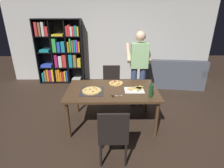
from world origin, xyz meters
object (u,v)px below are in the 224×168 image
object	(u,v)px
chair_near_camera	(113,133)
chair_far_side	(112,82)
person_serving_pizza	(139,65)
kitchen_scissors	(115,96)
bookshelf	(61,53)
dining_table	(112,93)
pepperoni_pizza_on_tray	(92,91)
second_pizza_plain	(116,83)
wine_bottle	(151,91)
couch	(173,76)

from	to	relation	value
chair_near_camera	chair_far_side	size ratio (longest dim) A/B	1.00
person_serving_pizza	kitchen_scissors	world-z (taller)	person_serving_pizza
bookshelf	chair_near_camera	bearing A→B (deg)	-65.17
dining_table	bookshelf	xyz separation A→B (m)	(-1.56, 2.37, 0.26)
dining_table	pepperoni_pizza_on_tray	world-z (taller)	pepperoni_pizza_on_tray
person_serving_pizza	pepperoni_pizza_on_tray	bearing A→B (deg)	-138.63
dining_table	bookshelf	bearing A→B (deg)	123.35
person_serving_pizza	chair_near_camera	bearing A→B (deg)	-109.08
second_pizza_plain	chair_near_camera	bearing A→B (deg)	-93.79
chair_far_side	person_serving_pizza	size ratio (longest dim) A/B	0.51
chair_far_side	person_serving_pizza	world-z (taller)	person_serving_pizza
chair_near_camera	chair_far_side	xyz separation A→B (m)	(0.00, 2.00, 0.00)
chair_near_camera	wine_bottle	xyz separation A→B (m)	(0.66, 0.67, 0.36)
wine_bottle	person_serving_pizza	bearing A→B (deg)	92.20
pepperoni_pizza_on_tray	bookshelf	bearing A→B (deg)	115.65
chair_near_camera	couch	size ratio (longest dim) A/B	0.50
pepperoni_pizza_on_tray	second_pizza_plain	world-z (taller)	pepperoni_pizza_on_tray
dining_table	pepperoni_pizza_on_tray	distance (m)	0.40
dining_table	pepperoni_pizza_on_tray	size ratio (longest dim) A/B	4.09
chair_near_camera	chair_far_side	distance (m)	2.00
bookshelf	person_serving_pizza	bearing A→B (deg)	-36.12
couch	bookshelf	bearing A→B (deg)	173.64
bookshelf	dining_table	bearing A→B (deg)	-56.65
dining_table	pepperoni_pizza_on_tray	xyz separation A→B (m)	(-0.38, -0.09, 0.08)
couch	second_pizza_plain	size ratio (longest dim) A/B	6.14
dining_table	chair_far_side	xyz separation A→B (m)	(0.00, 1.00, -0.17)
chair_near_camera	person_serving_pizza	bearing A→B (deg)	70.92
dining_table	couch	bearing A→B (deg)	46.42
pepperoni_pizza_on_tray	wine_bottle	distance (m)	1.07
couch	chair_near_camera	bearing A→B (deg)	-122.32
bookshelf	pepperoni_pizza_on_tray	world-z (taller)	bookshelf
chair_far_side	kitchen_scissors	xyz separation A→B (m)	(0.05, -1.29, 0.24)
couch	pepperoni_pizza_on_tray	world-z (taller)	couch
couch	wine_bottle	xyz separation A→B (m)	(-1.23, -2.32, 0.57)
couch	person_serving_pizza	bearing A→B (deg)	-136.59
second_pizza_plain	bookshelf	bearing A→B (deg)	128.34
dining_table	second_pizza_plain	distance (m)	0.31
chair_far_side	second_pizza_plain	world-z (taller)	chair_far_side
chair_near_camera	pepperoni_pizza_on_tray	size ratio (longest dim) A/B	2.15
person_serving_pizza	second_pizza_plain	xyz separation A→B (m)	(-0.53, -0.49, -0.24)
person_serving_pizza	couch	bearing A→B (deg)	43.41
chair_far_side	bookshelf	xyz separation A→B (m)	(-1.56, 1.37, 0.43)
chair_near_camera	bookshelf	bearing A→B (deg)	114.83
pepperoni_pizza_on_tray	wine_bottle	xyz separation A→B (m)	(1.04, -0.24, 0.10)
dining_table	second_pizza_plain	xyz separation A→B (m)	(0.09, 0.29, 0.08)
dining_table	kitchen_scissors	world-z (taller)	kitchen_scissors
chair_near_camera	dining_table	bearing A→B (deg)	90.00
bookshelf	second_pizza_plain	world-z (taller)	bookshelf
chair_near_camera	wine_bottle	distance (m)	1.01
chair_far_side	kitchen_scissors	bearing A→B (deg)	-87.96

